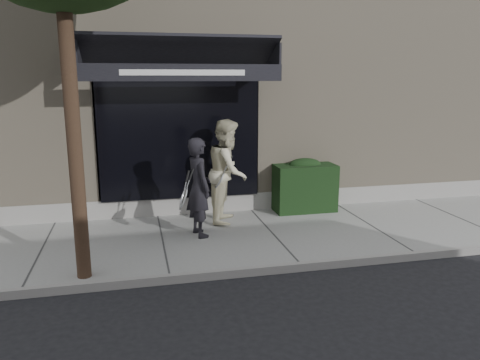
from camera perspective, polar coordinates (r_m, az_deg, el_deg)
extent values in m
plane|color=black|center=(8.79, 3.82, -7.06)|extent=(80.00, 80.00, 0.00)
cube|color=gray|center=(8.77, 3.82, -6.69)|extent=(20.00, 3.00, 0.12)
cube|color=gray|center=(7.40, 7.34, -10.42)|extent=(20.00, 0.10, 0.14)
cube|color=tan|center=(13.16, -2.41, 11.63)|extent=(14.00, 7.00, 5.50)
cube|color=gray|center=(10.29, 1.11, -2.68)|extent=(14.02, 0.42, 0.50)
cube|color=black|center=(9.59, -7.40, 5.56)|extent=(3.20, 0.30, 2.60)
cube|color=gray|center=(9.72, -16.95, 5.21)|extent=(0.08, 0.40, 2.60)
cube|color=gray|center=(10.02, 1.70, 5.95)|extent=(0.08, 0.40, 2.60)
cube|color=gray|center=(9.68, -7.71, 13.56)|extent=(3.36, 0.40, 0.12)
cube|color=black|center=(8.99, -7.32, 15.33)|extent=(3.60, 1.03, 0.55)
cube|color=black|center=(8.48, -6.90, 12.88)|extent=(3.60, 0.05, 0.30)
cube|color=white|center=(8.45, -6.87, 12.88)|extent=(2.20, 0.01, 0.10)
cube|color=black|center=(8.98, -19.05, 14.26)|extent=(0.04, 1.00, 0.45)
cube|color=black|center=(9.34, 4.00, 14.79)|extent=(0.04, 1.00, 0.45)
cube|color=black|center=(10.10, 7.81, -0.91)|extent=(1.30, 0.70, 1.00)
ellipsoid|color=black|center=(10.00, 7.89, 1.88)|extent=(0.71, 0.38, 0.27)
cylinder|color=black|center=(6.70, -19.75, 7.16)|extent=(0.20, 0.20, 4.80)
imported|color=black|center=(8.36, -5.04, -0.89)|extent=(0.56, 0.73, 1.78)
torus|color=silver|center=(8.07, -6.90, -2.12)|extent=(0.14, 0.31, 0.29)
cylinder|color=silver|center=(8.07, -6.90, -2.12)|extent=(0.11, 0.27, 0.25)
cylinder|color=silver|center=(8.07, -6.90, -2.12)|extent=(0.18, 0.03, 0.08)
cylinder|color=black|center=(8.07, -6.90, -2.12)|extent=(0.20, 0.04, 0.10)
torus|color=silver|center=(8.02, -7.08, -2.38)|extent=(0.15, 0.32, 0.30)
cylinder|color=silver|center=(8.02, -7.08, -2.38)|extent=(0.12, 0.28, 0.26)
cylinder|color=silver|center=(8.02, -7.08, -2.38)|extent=(0.18, 0.05, 0.06)
cylinder|color=black|center=(8.02, -7.08, -2.38)|extent=(0.20, 0.07, 0.08)
imported|color=beige|center=(9.15, -1.48, 1.09)|extent=(1.05, 1.19, 2.03)
torus|color=silver|center=(8.92, -2.47, 0.06)|extent=(0.19, 0.32, 0.28)
cylinder|color=silver|center=(8.92, -2.47, 0.06)|extent=(0.16, 0.28, 0.24)
cylinder|color=silver|center=(8.92, -2.47, 0.06)|extent=(0.17, 0.03, 0.10)
cylinder|color=black|center=(8.92, -2.47, 0.06)|extent=(0.19, 0.05, 0.12)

